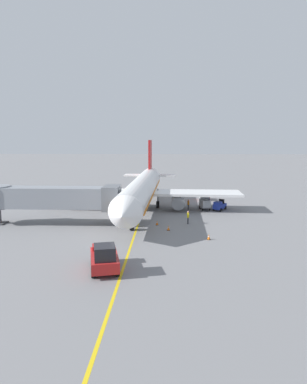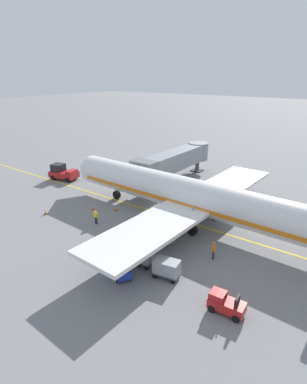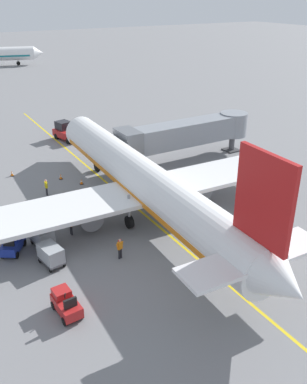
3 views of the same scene
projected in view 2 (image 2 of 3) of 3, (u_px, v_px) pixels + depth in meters
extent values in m
plane|color=slate|center=(184.00, 221.00, 35.20)|extent=(400.00, 400.00, 0.00)
cube|color=gold|center=(184.00, 221.00, 35.20)|extent=(0.24, 80.00, 0.01)
cylinder|color=white|center=(189.00, 195.00, 33.89)|extent=(4.79, 32.11, 3.70)
cube|color=orange|center=(189.00, 199.00, 34.06)|extent=(4.74, 29.55, 0.44)
cone|color=white|center=(86.00, 167.00, 43.87)|extent=(3.71, 2.52, 3.63)
cube|color=black|center=(94.00, 165.00, 42.60)|extent=(2.81, 1.19, 0.60)
cube|color=white|center=(197.00, 202.00, 33.54)|extent=(30.16, 6.22, 0.36)
cylinder|color=gray|center=(160.00, 229.00, 30.43)|extent=(2.11, 3.27, 2.00)
cylinder|color=gray|center=(213.00, 197.00, 38.48)|extent=(2.11, 3.27, 2.00)
cylinder|color=black|center=(117.00, 195.00, 41.37)|extent=(0.49, 1.11, 1.10)
cylinder|color=gray|center=(116.00, 184.00, 40.81)|extent=(0.24, 0.24, 2.00)
cylinder|color=black|center=(192.00, 230.00, 32.03)|extent=(0.49, 1.11, 1.10)
cylinder|color=gray|center=(193.00, 216.00, 31.47)|extent=(0.24, 0.24, 2.00)
cylinder|color=black|center=(214.00, 215.00, 35.39)|extent=(0.49, 1.11, 1.10)
cylinder|color=gray|center=(215.00, 203.00, 34.84)|extent=(0.24, 0.24, 2.00)
cube|color=gray|center=(173.00, 161.00, 46.26)|extent=(15.51, 2.80, 2.60)
cube|color=slate|center=(144.00, 172.00, 41.03)|extent=(2.00, 3.50, 2.99)
cylinder|color=gray|center=(198.00, 151.00, 52.09)|extent=(3.36, 3.36, 2.86)
cylinder|color=#4C4C51|center=(197.00, 165.00, 52.94)|extent=(0.70, 0.70, 2.19)
cube|color=#38383A|center=(197.00, 170.00, 53.30)|extent=(1.80, 1.80, 0.16)
cube|color=#B21E1E|center=(64.00, 174.00, 48.79)|extent=(3.17, 4.79, 0.90)
cube|color=black|center=(58.00, 167.00, 48.79)|extent=(2.04, 2.18, 1.10)
cube|color=#B21E1E|center=(72.00, 172.00, 48.00)|extent=(2.07, 1.51, 0.36)
cylinder|color=black|center=(75.00, 176.00, 49.23)|extent=(0.53, 0.86, 0.80)
cylinder|color=black|center=(68.00, 180.00, 47.62)|extent=(0.53, 0.86, 0.80)
cylinder|color=black|center=(61.00, 174.00, 50.27)|extent=(0.53, 0.86, 0.80)
cylinder|color=black|center=(53.00, 178.00, 48.66)|extent=(0.53, 0.86, 0.80)
cube|color=#B21E1E|center=(227.00, 305.00, 21.55)|extent=(1.35, 2.57, 0.70)
cube|color=#B21E1E|center=(218.00, 295.00, 21.70)|extent=(1.08, 1.11, 0.44)
cube|color=black|center=(237.00, 301.00, 20.97)|extent=(0.85, 0.21, 0.64)
cylinder|color=black|center=(226.00, 297.00, 21.38)|extent=(0.10, 0.27, 0.54)
cylinder|color=black|center=(211.00, 309.00, 21.70)|extent=(0.23, 0.57, 0.56)
cylinder|color=black|center=(217.00, 300.00, 22.55)|extent=(0.23, 0.57, 0.56)
cylinder|color=black|center=(236.00, 319.00, 20.81)|extent=(0.23, 0.57, 0.56)
cylinder|color=black|center=(241.00, 309.00, 21.66)|extent=(0.23, 0.57, 0.56)
cube|color=#1E339E|center=(121.00, 269.00, 25.55)|extent=(2.38, 2.75, 0.70)
cube|color=#1E339E|center=(119.00, 258.00, 25.95)|extent=(1.43, 1.44, 0.44)
cube|color=black|center=(123.00, 266.00, 24.70)|extent=(0.79, 0.60, 0.64)
cylinder|color=black|center=(120.00, 261.00, 25.42)|extent=(0.21, 0.26, 0.54)
cylinder|color=black|center=(112.00, 268.00, 26.27)|extent=(0.48, 0.58, 0.56)
cylinder|color=black|center=(125.00, 265.00, 26.61)|extent=(0.48, 0.58, 0.56)
cylinder|color=black|center=(117.00, 280.00, 24.73)|extent=(0.48, 0.58, 0.56)
cylinder|color=black|center=(130.00, 277.00, 25.08)|extent=(0.48, 0.58, 0.56)
cube|color=#4C4C51|center=(141.00, 260.00, 27.14)|extent=(1.67, 2.39, 0.12)
cube|color=#999EA3|center=(141.00, 254.00, 26.92)|extent=(1.58, 2.27, 1.10)
cylinder|color=#4C4C51|center=(127.00, 256.00, 27.74)|extent=(0.19, 0.70, 0.07)
cylinder|color=black|center=(130.00, 263.00, 27.10)|extent=(0.18, 0.38, 0.36)
cylinder|color=black|center=(136.00, 257.00, 28.03)|extent=(0.18, 0.38, 0.36)
cylinder|color=black|center=(146.00, 268.00, 26.42)|extent=(0.18, 0.38, 0.36)
cylinder|color=black|center=(152.00, 261.00, 27.34)|extent=(0.18, 0.38, 0.36)
cube|color=#4C4C51|center=(167.00, 273.00, 25.38)|extent=(1.67, 2.39, 0.12)
cube|color=#999EA3|center=(167.00, 266.00, 25.16)|extent=(1.58, 2.27, 1.10)
cylinder|color=#4C4C51|center=(151.00, 268.00, 25.98)|extent=(0.19, 0.70, 0.07)
cylinder|color=black|center=(155.00, 276.00, 25.34)|extent=(0.18, 0.38, 0.36)
cylinder|color=black|center=(160.00, 269.00, 26.27)|extent=(0.18, 0.38, 0.36)
cylinder|color=black|center=(173.00, 282.00, 24.66)|extent=(0.18, 0.38, 0.36)
cylinder|color=black|center=(178.00, 274.00, 25.59)|extent=(0.18, 0.38, 0.36)
cylinder|color=#232328|center=(97.00, 221.00, 34.37)|extent=(0.15, 0.15, 0.85)
cylinder|color=#232328|center=(96.00, 220.00, 34.49)|extent=(0.15, 0.15, 0.85)
cube|color=yellow|center=(96.00, 214.00, 34.17)|extent=(0.28, 0.40, 0.60)
cylinder|color=yellow|center=(97.00, 215.00, 34.03)|extent=(0.11, 0.23, 0.57)
cylinder|color=yellow|center=(94.00, 214.00, 34.35)|extent=(0.11, 0.23, 0.57)
sphere|color=beige|center=(95.00, 211.00, 34.02)|extent=(0.22, 0.22, 0.22)
cube|color=red|center=(95.00, 211.00, 34.01)|extent=(0.11, 0.27, 0.10)
cylinder|color=#232328|center=(213.00, 254.00, 28.02)|extent=(0.15, 0.15, 0.85)
cylinder|color=#232328|center=(213.00, 255.00, 27.84)|extent=(0.15, 0.15, 0.85)
cube|color=orange|center=(214.00, 247.00, 27.67)|extent=(0.44, 0.35, 0.60)
cylinder|color=orange|center=(214.00, 247.00, 27.91)|extent=(0.24, 0.16, 0.57)
cylinder|color=orange|center=(213.00, 249.00, 27.47)|extent=(0.24, 0.16, 0.57)
sphere|color=tan|center=(214.00, 243.00, 27.52)|extent=(0.22, 0.22, 0.22)
cube|color=red|center=(214.00, 243.00, 27.51)|extent=(0.28, 0.16, 0.10)
cylinder|color=#232328|center=(155.00, 246.00, 29.29)|extent=(0.15, 0.15, 0.85)
cylinder|color=#232328|center=(153.00, 246.00, 29.39)|extent=(0.15, 0.15, 0.85)
cube|color=orange|center=(154.00, 239.00, 29.08)|extent=(0.27, 0.40, 0.60)
cylinder|color=orange|center=(156.00, 240.00, 28.97)|extent=(0.11, 0.23, 0.57)
cylinder|color=orange|center=(152.00, 239.00, 29.22)|extent=(0.11, 0.23, 0.57)
sphere|color=beige|center=(154.00, 235.00, 28.93)|extent=(0.22, 0.22, 0.22)
cube|color=red|center=(154.00, 235.00, 28.92)|extent=(0.10, 0.27, 0.10)
cube|color=black|center=(116.00, 210.00, 37.95)|extent=(0.36, 0.36, 0.04)
cone|color=orange|center=(116.00, 208.00, 37.85)|extent=(0.30, 0.30, 0.55)
cylinder|color=white|center=(116.00, 208.00, 37.84)|extent=(0.21, 0.21, 0.06)
cube|color=black|center=(46.00, 214.00, 36.91)|extent=(0.36, 0.36, 0.04)
cone|color=orange|center=(45.00, 212.00, 36.81)|extent=(0.30, 0.30, 0.55)
cylinder|color=white|center=(45.00, 212.00, 36.80)|extent=(0.21, 0.21, 0.06)
cube|color=black|center=(94.00, 209.00, 38.21)|extent=(0.36, 0.36, 0.04)
cone|color=orange|center=(93.00, 207.00, 38.10)|extent=(0.30, 0.30, 0.55)
cylinder|color=white|center=(93.00, 207.00, 38.09)|extent=(0.21, 0.21, 0.06)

